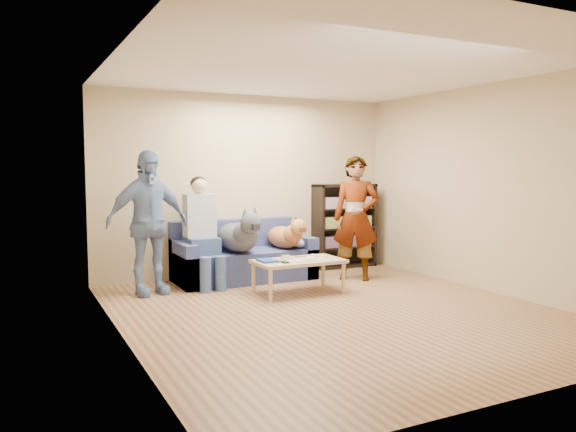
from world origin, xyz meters
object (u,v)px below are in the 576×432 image
camera_silver (286,257)px  bookshelf (344,224)px  notebook_blue (267,261)px  person_standing_right (356,218)px  dog_tan (286,236)px  coffee_table (299,263)px  person_standing_left (148,223)px  dog_gray (239,235)px  person_seated (202,227)px  sofa (243,260)px

camera_silver → bookshelf: size_ratio=0.08×
notebook_blue → person_standing_right: bearing=13.2°
dog_tan → coffee_table: (-0.28, -0.91, -0.23)m
person_standing_left → dog_tan: 1.98m
person_standing_left → dog_gray: 1.26m
coffee_table → camera_silver: bearing=135.0°
notebook_blue → coffee_table: size_ratio=0.24×
person_standing_right → notebook_blue: person_standing_right is taller
dog_tan → bookshelf: 1.30m
person_standing_right → dog_tan: (-0.83, 0.50, -0.25)m
camera_silver → dog_tan: dog_tan is taller
dog_gray → coffee_table: dog_gray is taller
person_seated → coffee_table: size_ratio=1.34×
sofa → dog_tan: (0.57, -0.20, 0.32)m
person_seated → person_standing_left: bearing=-166.2°
person_seated → sofa: bearing=11.4°
dog_gray → coffee_table: bearing=-62.6°
sofa → bookshelf: (1.80, 0.23, 0.40)m
person_standing_left → bookshelf: bearing=-1.1°
person_standing_right → person_standing_left: size_ratio=0.97×
person_standing_right → dog_tan: 1.00m
person_standing_right → sofa: person_standing_right is taller
camera_silver → bookshelf: bookshelf is taller
person_standing_right → camera_silver: size_ratio=15.63×
dog_gray → coffee_table: (0.44, -0.85, -0.28)m
dog_tan → coffee_table: size_ratio=1.03×
sofa → person_seated: person_seated is taller
person_standing_right → dog_tan: bearing=-173.3°
bookshelf → notebook_blue: bearing=-146.0°
camera_silver → coffee_table: size_ratio=0.10×
person_standing_right → camera_silver: bearing=-129.1°
person_standing_right → sofa: bearing=-168.6°
person_standing_right → person_standing_left: (-2.78, 0.38, 0.03)m
dog_tan → sofa: bearing=161.2°
sofa → bookshelf: bearing=7.4°
person_standing_right → camera_silver: person_standing_right is taller
sofa → person_seated: bearing=-168.6°
camera_silver → person_seated: bearing=133.2°
notebook_blue → camera_silver: size_ratio=2.36×
camera_silver → dog_tan: size_ratio=0.10×
bookshelf → dog_tan: bearing=-160.7°
person_standing_left → coffee_table: person_standing_left is taller
person_standing_right → person_standing_left: 2.81m
person_standing_left → camera_silver: size_ratio=16.13×
person_standing_left → dog_tan: bearing=-7.4°
person_standing_left → camera_silver: bearing=-34.1°
person_standing_right → notebook_blue: size_ratio=6.61×
dog_gray → person_standing_right: bearing=-16.2°
bookshelf → person_standing_left: bearing=-170.3°
dog_gray → bookshelf: (1.95, 0.48, 0.02)m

